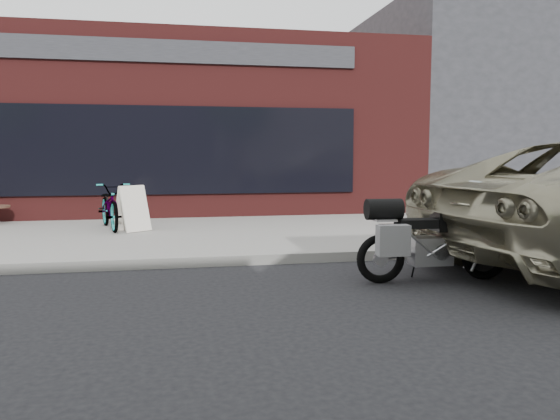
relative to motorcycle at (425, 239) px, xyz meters
name	(u,v)px	position (x,y,z in m)	size (l,w,h in m)	color
ground	(350,372)	(-1.82, -2.58, -0.55)	(120.00, 120.00, 0.00)	black
near_sidewalk	(240,232)	(-1.82, 4.42, -0.48)	(44.00, 6.00, 0.15)	gray
storefront	(149,134)	(-3.82, 11.40, 1.70)	(14.00, 10.07, 4.50)	#581D1C
neighbour_building	(497,115)	(8.18, 11.42, 2.45)	(10.00, 10.00, 6.00)	#2B2C31
motorcycle	(425,239)	(0.00, 0.00, 0.00)	(2.02, 0.65, 1.28)	black
bicycle_front	(110,206)	(-4.32, 4.72, 0.06)	(0.61, 1.75, 0.92)	gray
sandwich_sign	(132,208)	(-3.89, 4.38, 0.03)	(0.73, 0.73, 0.87)	white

